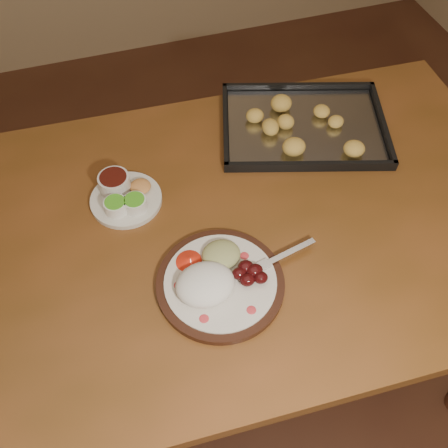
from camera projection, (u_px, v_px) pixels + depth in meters
name	position (u px, v px, depth m)	size (l,w,h in m)	color
ground	(194.00, 395.00, 1.67)	(4.00, 4.00, 0.00)	#522E1C
dining_table	(229.00, 245.00, 1.25)	(1.54, 0.97, 0.75)	brown
dinner_plate	(217.00, 280.00, 1.05)	(0.37, 0.27, 0.06)	black
condiment_saucer	(123.00, 195.00, 1.19)	(0.17, 0.17, 0.06)	beige
baking_tray	(304.00, 125.00, 1.35)	(0.51, 0.43, 0.05)	black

